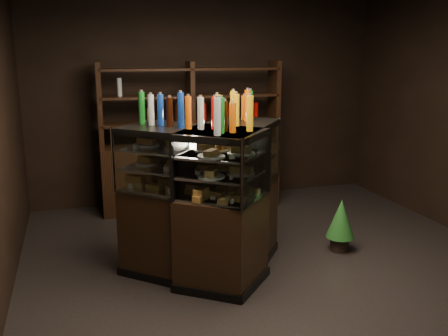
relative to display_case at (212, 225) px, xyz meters
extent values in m
plane|color=black|center=(0.64, 0.01, -0.49)|extent=(5.00, 5.00, 0.00)
cube|color=black|center=(0.64, 2.51, 1.01)|extent=(5.00, 0.02, 3.00)
cube|color=black|center=(0.19, 0.02, -0.06)|extent=(1.30, 1.44, 0.85)
cube|color=black|center=(0.19, 0.02, -0.45)|extent=(1.34, 1.48, 0.08)
cube|color=black|center=(0.19, 0.02, 0.94)|extent=(1.30, 1.44, 0.06)
cube|color=silver|center=(0.19, 0.02, 0.37)|extent=(1.23, 1.36, 0.02)
cube|color=silver|center=(0.19, 0.02, 0.57)|extent=(1.23, 1.36, 0.02)
cube|color=silver|center=(0.19, 0.02, 0.75)|extent=(1.23, 1.36, 0.02)
cube|color=white|center=(0.46, -0.18, 0.66)|extent=(0.78, 1.05, 0.60)
cylinder|color=silver|center=(0.84, 0.35, 0.66)|extent=(0.03, 0.03, 0.62)
cylinder|color=silver|center=(0.06, -0.70, 0.66)|extent=(0.03, 0.03, 0.62)
cube|color=black|center=(-0.19, -0.02, -0.06)|extent=(1.40, 1.37, 0.85)
cube|color=black|center=(-0.19, -0.02, -0.45)|extent=(1.44, 1.41, 0.08)
cube|color=black|center=(-0.19, -0.02, 0.94)|extent=(1.40, 1.37, 0.06)
cube|color=silver|center=(-0.19, -0.02, 0.37)|extent=(1.33, 1.29, 0.02)
cube|color=silver|center=(-0.19, -0.02, 0.57)|extent=(1.33, 1.29, 0.02)
cube|color=silver|center=(-0.19, -0.02, 0.75)|extent=(1.33, 1.29, 0.02)
cube|color=white|center=(-0.42, -0.26, 0.66)|extent=(0.96, 0.89, 0.60)
cylinder|color=silver|center=(0.06, -0.70, 0.66)|extent=(0.03, 0.03, 0.62)
cylinder|color=silver|center=(-0.89, 0.19, 0.66)|extent=(0.03, 0.03, 0.62)
cube|color=#B1843F|center=(-0.11, -0.44, 0.41)|extent=(0.18, 0.20, 0.06)
cube|color=#B1843F|center=(0.02, -0.26, 0.41)|extent=(0.18, 0.20, 0.06)
cube|color=#B1843F|center=(0.15, -0.09, 0.41)|extent=(0.18, 0.20, 0.06)
cube|color=#B1843F|center=(0.28, 0.09, 0.41)|extent=(0.18, 0.20, 0.06)
cube|color=#B1843F|center=(0.41, 0.26, 0.41)|extent=(0.18, 0.20, 0.06)
cube|color=#B1843F|center=(0.54, 0.44, 0.41)|extent=(0.18, 0.20, 0.06)
cylinder|color=white|center=(-0.10, -0.38, 0.59)|extent=(0.24, 0.24, 0.02)
cube|color=#B1843F|center=(-0.10, -0.38, 0.63)|extent=(0.17, 0.19, 0.05)
cylinder|color=white|center=(0.09, -0.11, 0.59)|extent=(0.24, 0.24, 0.02)
cube|color=#B1843F|center=(0.09, -0.11, 0.63)|extent=(0.17, 0.19, 0.05)
cylinder|color=white|center=(0.29, 0.15, 0.59)|extent=(0.24, 0.24, 0.02)
cube|color=#B1843F|center=(0.29, 0.15, 0.63)|extent=(0.17, 0.19, 0.05)
cylinder|color=white|center=(0.49, 0.42, 0.59)|extent=(0.24, 0.24, 0.02)
cube|color=#B1843F|center=(0.49, 0.42, 0.63)|extent=(0.17, 0.19, 0.05)
cylinder|color=white|center=(-0.10, -0.38, 0.77)|extent=(0.24, 0.24, 0.02)
cube|color=#B1843F|center=(-0.10, -0.38, 0.81)|extent=(0.17, 0.19, 0.05)
cylinder|color=white|center=(0.09, -0.11, 0.77)|extent=(0.24, 0.24, 0.02)
cube|color=#B1843F|center=(0.09, -0.11, 0.81)|extent=(0.17, 0.19, 0.05)
cylinder|color=white|center=(0.29, 0.15, 0.77)|extent=(0.24, 0.24, 0.02)
cube|color=#B1843F|center=(0.29, 0.15, 0.81)|extent=(0.17, 0.19, 0.05)
cylinder|color=white|center=(0.49, 0.42, 0.77)|extent=(0.24, 0.24, 0.02)
cube|color=#B1843F|center=(0.49, 0.42, 0.81)|extent=(0.17, 0.19, 0.05)
cube|color=#B1843F|center=(-0.61, 0.33, 0.41)|extent=(0.19, 0.19, 0.06)
cube|color=#B1843F|center=(-0.45, 0.18, 0.41)|extent=(0.19, 0.19, 0.06)
cube|color=#B1843F|center=(-0.29, 0.04, 0.41)|extent=(0.19, 0.19, 0.06)
cube|color=#B1843F|center=(-0.13, -0.11, 0.41)|extent=(0.19, 0.19, 0.06)
cube|color=#B1843F|center=(0.03, -0.26, 0.41)|extent=(0.19, 0.19, 0.06)
cube|color=#B1843F|center=(0.19, -0.41, 0.41)|extent=(0.19, 0.19, 0.06)
cylinder|color=white|center=(-0.55, 0.32, 0.59)|extent=(0.24, 0.24, 0.02)
cube|color=#B1843F|center=(-0.55, 0.32, 0.63)|extent=(0.18, 0.18, 0.05)
cylinder|color=white|center=(-0.31, 0.10, 0.59)|extent=(0.24, 0.24, 0.02)
cube|color=#B1843F|center=(-0.31, 0.10, 0.63)|extent=(0.18, 0.18, 0.05)
cylinder|color=white|center=(-0.07, -0.13, 0.59)|extent=(0.24, 0.24, 0.02)
cube|color=#B1843F|center=(-0.07, -0.13, 0.63)|extent=(0.18, 0.18, 0.05)
cylinder|color=white|center=(0.17, -0.35, 0.59)|extent=(0.24, 0.24, 0.02)
cube|color=#B1843F|center=(0.17, -0.35, 0.63)|extent=(0.18, 0.18, 0.05)
cylinder|color=white|center=(-0.55, 0.32, 0.77)|extent=(0.24, 0.24, 0.02)
cube|color=#B1843F|center=(-0.55, 0.32, 0.81)|extent=(0.18, 0.18, 0.05)
cylinder|color=white|center=(-0.31, 0.10, 0.77)|extent=(0.24, 0.24, 0.02)
cube|color=#B1843F|center=(-0.31, 0.10, 0.81)|extent=(0.18, 0.18, 0.05)
cylinder|color=white|center=(-0.07, -0.13, 0.77)|extent=(0.24, 0.24, 0.02)
cube|color=#B1843F|center=(-0.07, -0.13, 0.81)|extent=(0.18, 0.18, 0.05)
cylinder|color=white|center=(0.17, -0.35, 0.77)|extent=(0.24, 0.24, 0.02)
cube|color=#B1843F|center=(0.17, -0.35, 0.81)|extent=(0.18, 0.18, 0.05)
cylinder|color=yellow|center=(-0.14, -0.42, 1.11)|extent=(0.06, 0.06, 0.28)
cylinder|color=silver|center=(-0.14, -0.42, 1.26)|extent=(0.03, 0.03, 0.02)
cylinder|color=silver|center=(-0.07, -0.33, 1.11)|extent=(0.06, 0.06, 0.28)
cylinder|color=silver|center=(-0.07, -0.33, 1.26)|extent=(0.03, 0.03, 0.02)
cylinder|color=black|center=(0.00, -0.24, 1.11)|extent=(0.06, 0.06, 0.28)
cylinder|color=silver|center=(0.00, -0.24, 1.26)|extent=(0.03, 0.03, 0.02)
cylinder|color=#D8590A|center=(0.06, -0.16, 1.11)|extent=(0.06, 0.06, 0.28)
cylinder|color=silver|center=(0.06, -0.16, 1.26)|extent=(0.03, 0.03, 0.02)
cylinder|color=#0F38B2|center=(0.13, -0.07, 1.11)|extent=(0.06, 0.06, 0.28)
cylinder|color=silver|center=(0.13, -0.07, 1.26)|extent=(0.03, 0.03, 0.02)
cylinder|color=#147223|center=(0.19, 0.02, 1.11)|extent=(0.06, 0.06, 0.28)
cylinder|color=silver|center=(0.19, 0.02, 1.26)|extent=(0.03, 0.03, 0.02)
cylinder|color=#B20C0A|center=(0.26, 0.11, 1.11)|extent=(0.06, 0.06, 0.28)
cylinder|color=silver|center=(0.26, 0.11, 1.26)|extent=(0.03, 0.03, 0.02)
cylinder|color=yellow|center=(0.32, 0.20, 1.11)|extent=(0.06, 0.06, 0.28)
cylinder|color=silver|center=(0.32, 0.20, 1.26)|extent=(0.03, 0.03, 0.02)
cylinder|color=silver|center=(0.39, 0.28, 1.11)|extent=(0.06, 0.06, 0.28)
cylinder|color=silver|center=(0.39, 0.28, 1.26)|extent=(0.03, 0.03, 0.02)
cylinder|color=black|center=(0.45, 0.37, 1.11)|extent=(0.06, 0.06, 0.28)
cylinder|color=silver|center=(0.45, 0.37, 1.26)|extent=(0.03, 0.03, 0.02)
cylinder|color=#D8590A|center=(0.52, 0.46, 1.11)|extent=(0.06, 0.06, 0.28)
cylinder|color=silver|center=(0.52, 0.46, 1.26)|extent=(0.03, 0.03, 0.02)
cylinder|color=yellow|center=(-0.59, 0.36, 1.11)|extent=(0.06, 0.06, 0.28)
cylinder|color=silver|center=(-0.59, 0.36, 1.26)|extent=(0.03, 0.03, 0.02)
cylinder|color=silver|center=(-0.51, 0.28, 1.11)|extent=(0.06, 0.06, 0.28)
cylinder|color=silver|center=(-0.51, 0.28, 1.26)|extent=(0.03, 0.03, 0.02)
cylinder|color=black|center=(-0.43, 0.21, 1.11)|extent=(0.06, 0.06, 0.28)
cylinder|color=silver|center=(-0.43, 0.21, 1.26)|extent=(0.03, 0.03, 0.02)
cylinder|color=#D8590A|center=(-0.35, 0.13, 1.11)|extent=(0.06, 0.06, 0.28)
cylinder|color=silver|center=(-0.35, 0.13, 1.26)|extent=(0.03, 0.03, 0.02)
cylinder|color=#0F38B2|center=(-0.27, 0.06, 1.11)|extent=(0.06, 0.06, 0.28)
cylinder|color=silver|center=(-0.27, 0.06, 1.26)|extent=(0.03, 0.03, 0.02)
cylinder|color=#147223|center=(-0.19, -0.02, 1.11)|extent=(0.06, 0.06, 0.28)
cylinder|color=silver|center=(-0.19, -0.02, 1.26)|extent=(0.03, 0.03, 0.02)
cylinder|color=#B20C0A|center=(-0.11, -0.09, 1.11)|extent=(0.06, 0.06, 0.28)
cylinder|color=silver|center=(-0.11, -0.09, 1.26)|extent=(0.03, 0.03, 0.02)
cylinder|color=yellow|center=(-0.03, -0.16, 1.11)|extent=(0.06, 0.06, 0.28)
cylinder|color=silver|center=(-0.03, -0.16, 1.26)|extent=(0.03, 0.03, 0.02)
cylinder|color=silver|center=(0.05, -0.24, 1.11)|extent=(0.06, 0.06, 0.28)
cylinder|color=silver|center=(0.05, -0.24, 1.26)|extent=(0.03, 0.03, 0.02)
cylinder|color=black|center=(0.13, -0.31, 1.11)|extent=(0.06, 0.06, 0.28)
cylinder|color=silver|center=(0.13, -0.31, 1.26)|extent=(0.03, 0.03, 0.02)
cylinder|color=#D8590A|center=(0.21, -0.39, 1.11)|extent=(0.06, 0.06, 0.28)
cylinder|color=silver|center=(0.21, -0.39, 1.26)|extent=(0.03, 0.03, 0.02)
cylinder|color=black|center=(1.49, 0.11, -0.41)|extent=(0.21, 0.21, 0.15)
cone|color=#185625|center=(1.49, 0.11, -0.12)|extent=(0.31, 0.31, 0.43)
cone|color=#185625|center=(1.49, 0.11, 0.02)|extent=(0.24, 0.24, 0.30)
cube|color=black|center=(0.29, 2.06, -0.04)|extent=(2.43, 0.53, 0.90)
cube|color=black|center=(-0.88, 2.12, 0.96)|extent=(0.08, 0.38, 1.10)
cube|color=black|center=(0.29, 2.06, 0.96)|extent=(0.08, 0.38, 1.10)
cube|color=black|center=(1.47, 2.01, 0.96)|extent=(0.08, 0.38, 1.10)
cube|color=black|center=(0.29, 2.06, 0.71)|extent=(2.38, 0.49, 0.03)
cube|color=black|center=(0.29, 2.06, 1.06)|extent=(2.38, 0.49, 0.03)
cube|color=black|center=(0.29, 2.06, 1.41)|extent=(2.38, 0.49, 0.03)
cylinder|color=yellow|center=(-0.62, 2.10, 0.84)|extent=(0.06, 0.06, 0.22)
cylinder|color=silver|center=(-0.26, 2.09, 0.84)|extent=(0.06, 0.06, 0.22)
cylinder|color=black|center=(0.11, 2.07, 0.84)|extent=(0.06, 0.06, 0.22)
cylinder|color=#D8590A|center=(0.47, 2.05, 0.84)|extent=(0.06, 0.06, 0.22)
cylinder|color=#0F38B2|center=(0.84, 2.03, 0.84)|extent=(0.06, 0.06, 0.22)
cylinder|color=#147223|center=(1.21, 2.02, 0.84)|extent=(0.06, 0.06, 0.22)
camera|label=1|loc=(-1.23, -4.42, 1.68)|focal=40.00mm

